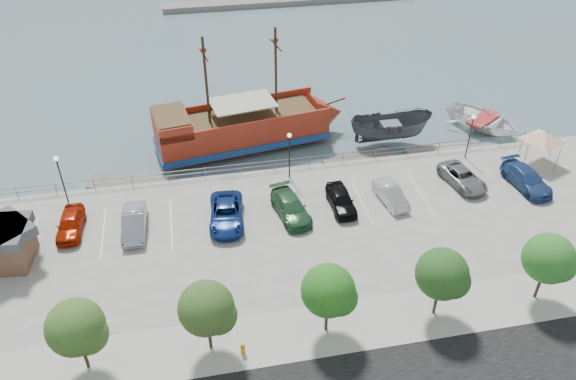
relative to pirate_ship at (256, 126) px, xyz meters
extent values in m
plane|color=slate|center=(1.75, -14.04, -1.96)|extent=(160.00, 160.00, 0.00)
cube|color=#B5AEA0|center=(1.75, -24.04, -0.94)|extent=(100.00, 4.00, 0.05)
cylinder|color=#5C5F62|center=(1.75, -6.24, -0.01)|extent=(50.00, 0.06, 0.06)
cylinder|color=#5C5F62|center=(1.75, -6.24, -0.41)|extent=(50.00, 0.06, 0.06)
cube|color=gray|center=(11.75, 40.96, -1.56)|extent=(40.00, 3.00, 0.80)
cube|color=#9C2916|center=(-1.32, -0.22, -0.09)|extent=(16.29, 7.37, 2.55)
cube|color=navy|center=(-1.32, -0.22, -0.93)|extent=(16.62, 7.71, 0.59)
cone|color=#9C2916|center=(7.20, 1.18, -0.09)|extent=(3.86, 5.15, 4.71)
cube|color=#9C2916|center=(-7.61, -1.24, 1.87)|extent=(3.70, 5.32, 1.37)
cube|color=brown|center=(-7.61, -1.24, 2.61)|extent=(3.44, 4.90, 0.12)
cube|color=brown|center=(-0.83, -0.14, 1.23)|extent=(13.29, 6.32, 0.15)
cube|color=#9C2916|center=(-1.70, 2.11, 1.53)|extent=(15.53, 2.72, 0.69)
cube|color=#9C2916|center=(-0.94, -2.54, 1.53)|extent=(15.53, 2.72, 0.69)
cylinder|color=#382111|center=(2.07, 0.34, 5.21)|extent=(0.27, 0.27, 8.05)
cylinder|color=#382111|center=(-4.22, -0.69, 5.21)|extent=(0.27, 0.27, 8.05)
cylinder|color=#382111|center=(2.07, 0.34, 7.66)|extent=(0.61, 2.93, 0.14)
cylinder|color=#382111|center=(-4.22, -0.69, 7.66)|extent=(0.61, 2.93, 0.14)
cube|color=beige|center=(-1.13, -0.18, 2.66)|extent=(6.22, 4.60, 0.12)
cylinder|color=#382111|center=(7.88, 1.29, 1.09)|extent=(2.44, 0.55, 0.58)
imported|color=#3F4448|center=(12.48, -2.43, -0.46)|extent=(7.93, 3.50, 2.99)
imported|color=white|center=(22.60, -1.46, -1.18)|extent=(8.56, 9.19, 1.55)
cube|color=slate|center=(-11.47, -4.84, -1.74)|extent=(7.68, 4.00, 0.42)
cube|color=#69635E|center=(8.87, -4.84, -1.76)|extent=(7.09, 3.29, 0.39)
cube|color=gray|center=(16.59, -4.84, -1.78)|extent=(6.17, 1.79, 0.35)
cube|color=brown|center=(-19.43, -13.91, 0.23)|extent=(3.53, 3.53, 2.36)
cylinder|color=slate|center=(23.01, -7.60, 0.13)|extent=(0.09, 0.09, 2.17)
cylinder|color=slate|center=(25.36, -8.66, 0.13)|extent=(0.09, 0.09, 2.17)
cylinder|color=slate|center=(21.96, -9.95, 0.13)|extent=(0.09, 0.09, 2.17)
cylinder|color=slate|center=(24.30, -11.00, 0.13)|extent=(0.09, 0.09, 2.17)
pyramid|color=white|center=(23.66, -9.30, 2.06)|extent=(5.49, 5.49, 0.89)
cylinder|color=orange|center=(-4.43, -24.84, -0.62)|extent=(0.27, 0.27, 0.67)
sphere|color=orange|center=(-4.43, -24.84, -0.26)|extent=(0.29, 0.29, 0.29)
cylinder|color=black|center=(-16.25, -7.54, 1.04)|extent=(0.12, 0.12, 4.00)
sphere|color=#FFF2CC|center=(-16.25, -7.54, 3.14)|extent=(0.36, 0.36, 0.36)
cylinder|color=black|center=(1.75, -7.54, 1.04)|extent=(0.12, 0.12, 4.00)
sphere|color=#FFF2CC|center=(1.75, -7.54, 3.14)|extent=(0.36, 0.36, 0.36)
cylinder|color=black|center=(17.75, -7.54, 1.04)|extent=(0.12, 0.12, 4.00)
sphere|color=#FFF2CC|center=(17.75, -7.54, 3.14)|extent=(0.36, 0.36, 0.36)
cylinder|color=#473321|center=(-13.25, -24.04, 0.14)|extent=(0.20, 0.20, 2.20)
sphere|color=#355921|center=(-13.25, -24.04, 2.44)|extent=(3.20, 3.20, 3.20)
sphere|color=#355921|center=(-12.65, -24.34, 2.04)|extent=(2.20, 2.20, 2.20)
cylinder|color=#473321|center=(-6.25, -24.04, 0.14)|extent=(0.20, 0.20, 2.20)
sphere|color=#31511F|center=(-6.25, -24.04, 2.44)|extent=(3.20, 3.20, 3.20)
sphere|color=#31511F|center=(-5.65, -24.34, 2.04)|extent=(2.20, 2.20, 2.20)
cylinder|color=#473321|center=(0.75, -24.04, 0.14)|extent=(0.20, 0.20, 2.20)
sphere|color=#246219|center=(0.75, -24.04, 2.44)|extent=(3.20, 3.20, 3.20)
sphere|color=#246219|center=(1.35, -24.34, 2.04)|extent=(2.20, 2.20, 2.20)
cylinder|color=#473321|center=(7.75, -24.04, 0.14)|extent=(0.20, 0.20, 2.20)
sphere|color=#244C1B|center=(7.75, -24.04, 2.44)|extent=(3.20, 3.20, 3.20)
sphere|color=#244C1B|center=(8.35, -24.34, 2.04)|extent=(2.20, 2.20, 2.20)
cylinder|color=#473321|center=(14.75, -24.04, 0.14)|extent=(0.20, 0.20, 2.20)
sphere|color=#286722|center=(14.75, -24.04, 2.44)|extent=(3.20, 3.20, 3.20)
sphere|color=#286722|center=(15.35, -24.34, 2.04)|extent=(2.20, 2.20, 2.20)
imported|color=#AB1D03|center=(-15.52, -11.35, -0.22)|extent=(1.93, 4.37, 1.46)
imported|color=#949AA5|center=(-10.88, -12.19, -0.19)|extent=(1.76, 4.70, 1.53)
imported|color=navy|center=(-4.07, -12.46, -0.20)|extent=(3.03, 5.63, 1.50)
imported|color=#2C6039|center=(0.85, -12.59, -0.22)|extent=(2.92, 5.34, 1.47)
imported|color=black|center=(4.92, -12.39, -0.22)|extent=(1.79, 4.36, 1.48)
imported|color=silver|center=(8.97, -12.40, -0.28)|extent=(2.05, 4.29, 1.36)
imported|color=gray|center=(15.63, -11.29, -0.29)|extent=(3.11, 5.15, 1.34)
imported|color=navy|center=(20.64, -12.59, -0.20)|extent=(2.70, 5.42, 1.51)
camera|label=1|loc=(-5.89, -45.89, 26.13)|focal=35.00mm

